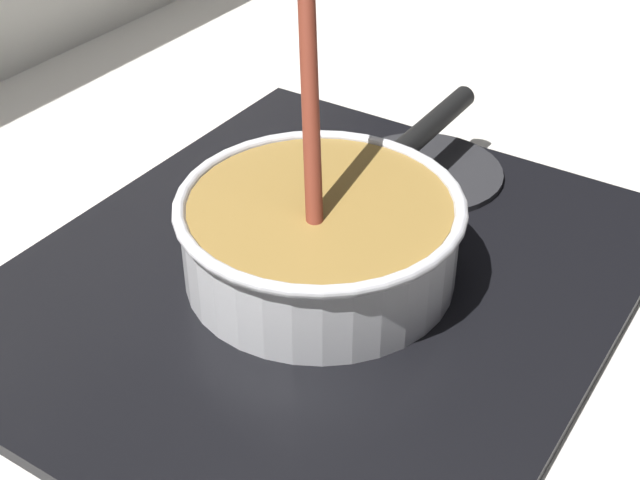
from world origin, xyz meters
TOP-DOWN VIEW (x-y plane):
  - hob_plate at (0.14, 0.23)m, footprint 0.56×0.48m
  - burner_ring at (0.14, 0.23)m, footprint 0.20×0.20m
  - spare_burner at (0.33, 0.23)m, footprint 0.16×0.16m
  - cooking_pan at (0.14, 0.23)m, footprint 0.40×0.24m

SIDE VIEW (x-z plane):
  - hob_plate at x=0.14m, z-range 0.00..0.01m
  - spare_burner at x=0.33m, z-range 0.01..0.02m
  - burner_ring at x=0.14m, z-range 0.01..0.02m
  - cooking_pan at x=0.14m, z-range -0.08..0.19m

